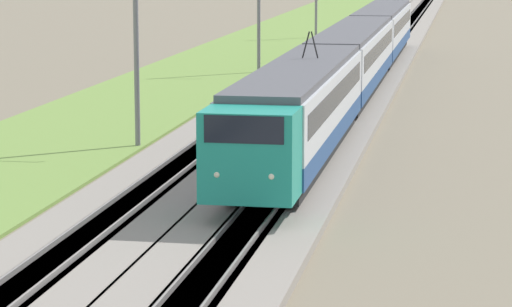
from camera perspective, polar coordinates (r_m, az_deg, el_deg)
The scene contains 7 objects.
ballast_main at distance 63.99m, azimuth 0.39°, elevation 2.36°, with size 240.00×4.40×0.30m.
ballast_adjacent at distance 63.40m, azimuth 4.24°, elevation 2.26°, with size 240.00×4.40×0.30m.
track_main at distance 63.98m, azimuth 0.39°, elevation 2.37°, with size 240.00×1.57×0.45m.
track_adjacent at distance 63.40m, azimuth 4.24°, elevation 2.27°, with size 240.00×1.57×0.45m.
grass_verge at distance 65.56m, azimuth -5.74°, elevation 2.41°, with size 240.00×8.70×0.12m.
passenger_train at distance 66.92m, azimuth 4.60°, elevation 4.57°, with size 64.31×2.96×5.06m.
catenary_mast_mid at distance 50.78m, azimuth -5.61°, elevation 5.50°, with size 0.22×2.56×9.15m.
Camera 1 is at (-12.50, -10.74, 8.65)m, focal length 85.00 mm.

